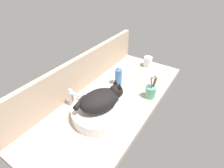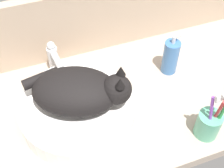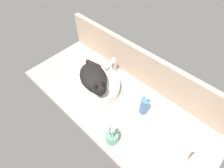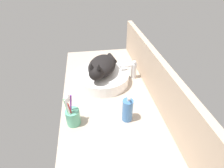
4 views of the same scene
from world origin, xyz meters
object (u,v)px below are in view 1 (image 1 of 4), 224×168
at_px(soap_dispenser, 118,77).
at_px(water_glass, 148,62).
at_px(sink_basin, 100,111).
at_px(cat, 101,99).
at_px(faucet, 72,97).
at_px(toothbrush_cup, 151,91).

bearing_deg(soap_dispenser, water_glass, -11.04).
height_order(sink_basin, water_glass, water_glass).
height_order(sink_basin, soap_dispenser, soap_dispenser).
relative_size(cat, soap_dispenser, 1.87).
bearing_deg(soap_dispenser, faucet, 162.23).
bearing_deg(water_glass, faucet, 165.59).
bearing_deg(faucet, sink_basin, -84.33).
bearing_deg(cat, faucet, 98.91).
distance_m(sink_basin, soap_dispenser, 0.37).
relative_size(soap_dispenser, water_glass, 1.81).
distance_m(faucet, water_glass, 0.80).
bearing_deg(faucet, cat, -81.09).
bearing_deg(sink_basin, toothbrush_cup, -28.57).
xyz_separation_m(soap_dispenser, water_glass, (0.39, -0.08, -0.03)).
xyz_separation_m(sink_basin, faucet, (-0.02, 0.21, 0.04)).
height_order(faucet, water_glass, faucet).
bearing_deg(soap_dispenser, toothbrush_cup, -92.83).
relative_size(cat, toothbrush_cup, 1.61).
bearing_deg(faucet, toothbrush_cup, -47.40).
distance_m(sink_basin, cat, 0.09).
bearing_deg(water_glass, sink_basin, -179.05).
bearing_deg(sink_basin, water_glass, 0.95).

